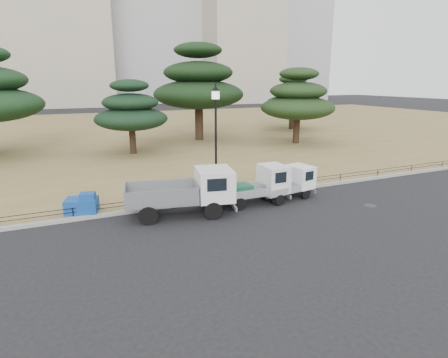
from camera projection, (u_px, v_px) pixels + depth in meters
name	position (u px, v px, depth m)	size (l,w,h in m)	color
ground	(242.00, 217.00, 16.97)	(220.00, 220.00, 0.00)	black
lawn	(125.00, 132.00, 43.95)	(120.00, 56.00, 0.15)	olive
curb	(219.00, 199.00, 19.24)	(120.00, 0.25, 0.16)	gray
truck_large	(187.00, 190.00, 16.97)	(5.08, 2.77, 2.10)	black
truck_kei_front	(258.00, 185.00, 18.73)	(3.51, 1.54, 1.86)	black
truck_kei_rear	(289.00, 183.00, 19.48)	(3.33, 1.87, 1.64)	black
street_lamp	(216.00, 124.00, 18.50)	(0.50, 0.50, 5.59)	black
pipe_fence	(218.00, 192.00, 19.28)	(38.00, 0.04, 0.40)	black
tarp_pile	(82.00, 204.00, 17.06)	(1.61, 1.35, 0.93)	#134598
manhole	(370.00, 206.00, 18.48)	(0.60, 0.60, 0.01)	#2D2D30
pine_center_left	(131.00, 111.00, 30.00)	(5.84, 5.84, 5.93)	black
pine_center_right	(198.00, 85.00, 36.51)	(8.83, 8.83, 9.37)	black
pine_east_near	(298.00, 100.00, 34.93)	(6.92, 6.92, 6.99)	black
pine_east_far	(292.00, 98.00, 45.25)	(6.44, 6.44, 6.47)	black
tower_east	(239.00, 10.00, 98.94)	(20.00, 18.00, 48.00)	#AAA08C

